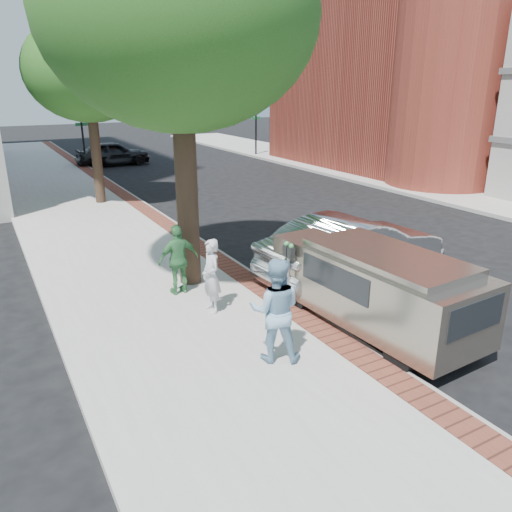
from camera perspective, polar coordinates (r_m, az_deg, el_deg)
ground at (r=11.24m, az=-0.88°, el=-6.19°), size 120.00×120.00×0.00m
sidewalk at (r=17.91m, az=-17.53°, el=2.86°), size 5.00×60.00×0.15m
brick_strip at (r=18.42m, az=-10.88°, el=4.11°), size 0.60×60.00×0.01m
curb at (r=18.55m, az=-9.84°, el=4.02°), size 0.10×60.00×0.15m
sidewalk_far at (r=26.13m, az=19.33°, el=7.57°), size 5.00×60.00×0.15m
church at (r=34.05m, az=21.80°, el=21.94°), size 19.00×16.00×20.40m
signal_near at (r=31.58m, az=-19.25°, el=13.39°), size 0.70×0.15×3.80m
signal_far at (r=35.56m, az=-0.01°, el=14.93°), size 0.70×0.15×3.80m
tree_near at (r=11.73m, az=-8.83°, el=25.61°), size 6.00×6.00×8.51m
tree_far at (r=21.40m, az=-18.69°, el=19.46°), size 4.80×4.80×7.14m
parking_meter at (r=10.70m, az=3.74°, el=-0.59°), size 0.12×0.32×1.47m
person_gray at (r=10.58m, az=-5.15°, el=-2.30°), size 0.40×0.60×1.61m
person_officer at (r=8.68m, az=2.23°, el=-6.20°), size 1.15×1.09×1.89m
person_green at (r=11.60m, az=-8.84°, el=-0.40°), size 0.98×0.44×1.65m
sedan_silver at (r=12.88m, az=11.02°, el=0.81°), size 5.23×2.20×1.68m
bg_car at (r=32.76m, az=-16.03°, el=11.22°), size 4.41×1.78×1.50m
van at (r=10.44m, az=12.69°, el=-3.03°), size 2.06×4.80×1.74m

